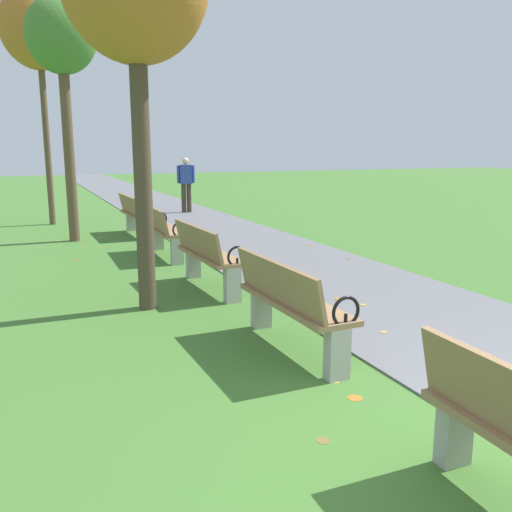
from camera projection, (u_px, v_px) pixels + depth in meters
paved_walkway at (146, 201)px, 19.70m from camera, size 2.70×44.00×0.02m
park_bench_2 at (290, 302)px, 5.09m from camera, size 0.51×1.61×0.90m
park_bench_3 at (207, 255)px, 7.34m from camera, size 0.54×1.62×0.90m
park_bench_4 at (163, 230)px, 9.58m from camera, size 0.50×1.61×0.90m
park_bench_5 at (135, 214)px, 11.95m from camera, size 0.51×1.61×0.90m
tree_2 at (62, 41)px, 10.55m from camera, size 1.36×1.36×4.84m
tree_3 at (38, 29)px, 12.86m from camera, size 1.79×1.79×5.73m
pedestrian_walking at (186, 182)px, 16.04m from camera, size 0.52×0.28×1.62m
scattered_leaves at (227, 280)px, 7.90m from camera, size 5.13×12.57×0.02m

